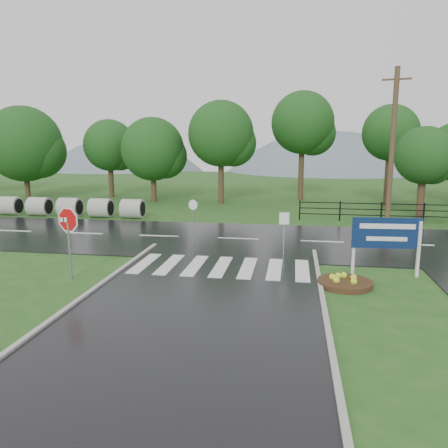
# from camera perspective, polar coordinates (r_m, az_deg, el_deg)

# --- Properties ---
(ground) EXTENTS (120.00, 120.00, 0.00)m
(ground) POSITION_cam_1_polar(r_m,az_deg,el_deg) (11.85, -4.47, -12.49)
(ground) COLOR #24501A
(ground) RESTS_ON ground
(main_road) EXTENTS (90.00, 8.00, 0.04)m
(main_road) POSITION_cam_1_polar(r_m,az_deg,el_deg) (21.26, 1.85, -2.03)
(main_road) COLOR black
(main_road) RESTS_ON ground
(crosswalk) EXTENTS (6.50, 2.80, 0.02)m
(crosswalk) POSITION_cam_1_polar(r_m,az_deg,el_deg) (16.45, -0.38, -5.57)
(crosswalk) COLOR silver
(crosswalk) RESTS_ON ground
(curb_right) EXTENTS (0.15, 24.00, 0.12)m
(curb_right) POSITION_cam_1_polar(r_m,az_deg,el_deg) (8.11, 15.51, -24.71)
(curb_right) COLOR #A3A39B
(curb_right) RESTS_ON ground
(fence_west) EXTENTS (9.58, 0.08, 1.20)m
(fence_west) POSITION_cam_1_polar(r_m,az_deg,el_deg) (27.36, 19.86, 1.71)
(fence_west) COLOR black
(fence_west) RESTS_ON ground
(hills) EXTENTS (102.00, 48.00, 48.00)m
(hills) POSITION_cam_1_polar(r_m,az_deg,el_deg) (78.24, 9.50, -4.53)
(hills) COLOR slate
(hills) RESTS_ON ground
(treeline) EXTENTS (83.20, 5.20, 10.00)m
(treeline) POSITION_cam_1_polar(r_m,az_deg,el_deg) (34.93, 6.41, 2.87)
(treeline) COLOR #144214
(treeline) RESTS_ON ground
(culvert_pipes) EXTENTS (9.70, 1.20, 1.20)m
(culvert_pipes) POSITION_cam_1_polar(r_m,az_deg,el_deg) (29.48, -19.49, 2.09)
(culvert_pipes) COLOR #9E9B93
(culvert_pipes) RESTS_ON ground
(stop_sign) EXTENTS (1.15, 0.34, 2.67)m
(stop_sign) POSITION_cam_1_polar(r_m,az_deg,el_deg) (15.67, -19.68, -0.25)
(stop_sign) COLOR #939399
(stop_sign) RESTS_ON ground
(estate_billboard) EXTENTS (2.38, 0.21, 2.08)m
(estate_billboard) POSITION_cam_1_polar(r_m,az_deg,el_deg) (16.23, 20.48, -1.49)
(estate_billboard) COLOR silver
(estate_billboard) RESTS_ON ground
(flower_bed) EXTENTS (1.78, 1.78, 0.36)m
(flower_bed) POSITION_cam_1_polar(r_m,az_deg,el_deg) (14.99, 15.51, -7.30)
(flower_bed) COLOR #332111
(flower_bed) RESTS_ON ground
(reg_sign_small) EXTENTS (0.41, 0.06, 1.82)m
(reg_sign_small) POSITION_cam_1_polar(r_m,az_deg,el_deg) (18.13, 7.86, -0.07)
(reg_sign_small) COLOR #939399
(reg_sign_small) RESTS_ON ground
(reg_sign_round) EXTENTS (0.45, 0.17, 2.03)m
(reg_sign_round) POSITION_cam_1_polar(r_m,az_deg,el_deg) (20.41, -4.05, 1.16)
(reg_sign_round) COLOR #939399
(reg_sign_round) RESTS_ON ground
(utility_pole_east) EXTENTS (1.54, 0.43, 8.74)m
(utility_pole_east) POSITION_cam_1_polar(r_m,az_deg,el_deg) (26.64, 21.12, 9.45)
(utility_pole_east) COLOR #473523
(utility_pole_east) RESTS_ON ground
(entrance_tree_left) EXTENTS (3.47, 3.47, 5.63)m
(entrance_tree_left) POSITION_cam_1_polar(r_m,az_deg,el_deg) (29.13, 24.67, 8.10)
(entrance_tree_left) COLOR #3D2B1C
(entrance_tree_left) RESTS_ON ground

